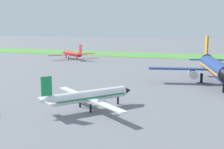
# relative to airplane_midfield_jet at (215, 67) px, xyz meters

# --- Properties ---
(ground_plane) EXTENTS (600.00, 600.00, 0.00)m
(ground_plane) POSITION_rel_airplane_midfield_jet_xyz_m (-19.09, -15.24, -3.92)
(ground_plane) COLOR slate
(grass_taxiway_strip) EXTENTS (360.00, 28.00, 0.08)m
(grass_taxiway_strip) POSITION_rel_airplane_midfield_jet_xyz_m (-19.09, 66.38, -3.88)
(grass_taxiway_strip) COLOR #549342
(grass_taxiway_strip) RESTS_ON ground_plane
(airplane_midfield_jet) EXTENTS (30.45, 30.07, 10.88)m
(airplane_midfield_jet) POSITION_rel_airplane_midfield_jet_xyz_m (0.00, 0.00, 0.00)
(airplane_midfield_jet) COLOR navy
(airplane_midfield_jet) RESTS_ON ground_plane
(airplane_taxiing_turboprop) EXTENTS (15.74, 17.83, 6.29)m
(airplane_taxiing_turboprop) POSITION_rel_airplane_midfield_jet_xyz_m (-57.06, 36.32, -1.62)
(airplane_taxiing_turboprop) COLOR red
(airplane_taxiing_turboprop) RESTS_ON ground_plane
(airplane_foreground_turboprop) EXTENTS (16.98, 15.02, 6.03)m
(airplane_foreground_turboprop) POSITION_rel_airplane_midfield_jet_xyz_m (-18.25, -30.80, -1.71)
(airplane_foreground_turboprop) COLOR white
(airplane_foreground_turboprop) RESTS_ON ground_plane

